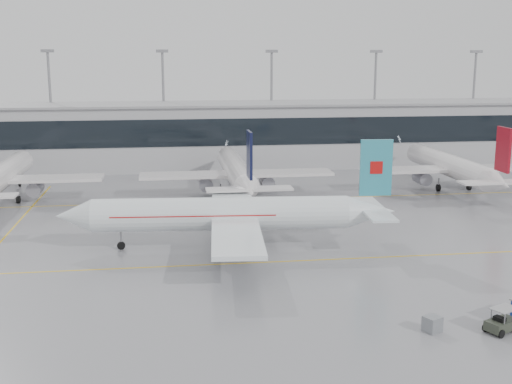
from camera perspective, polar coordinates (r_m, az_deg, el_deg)
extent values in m
plane|color=gray|center=(67.42, 1.41, -6.23)|extent=(320.00, 320.00, 0.00)
cube|color=gold|center=(67.42, 1.41, -6.23)|extent=(120.00, 0.25, 0.01)
cube|color=gold|center=(96.12, -1.48, -0.75)|extent=(120.00, 0.25, 0.01)
cube|color=gold|center=(83.30, -21.24, -3.53)|extent=(0.25, 60.00, 0.01)
cube|color=#A3A3A7|center=(126.56, -3.13, 5.03)|extent=(180.00, 15.00, 12.00)
cube|color=black|center=(118.92, -2.83, 5.32)|extent=(180.00, 0.20, 5.00)
cube|color=gray|center=(125.99, -3.16, 7.83)|extent=(182.00, 16.00, 0.40)
cylinder|color=gray|center=(133.54, -17.75, 7.00)|extent=(0.50, 0.50, 22.00)
cube|color=gray|center=(133.18, -18.05, 11.84)|extent=(2.40, 1.00, 0.60)
cylinder|color=gray|center=(131.62, -8.20, 7.37)|extent=(0.50, 0.50, 22.00)
cube|color=gray|center=(131.26, -8.34, 12.29)|extent=(2.40, 1.00, 0.60)
cylinder|color=gray|center=(133.36, 1.38, 7.54)|extent=(0.50, 0.50, 22.00)
cube|color=gray|center=(133.01, 1.40, 12.40)|extent=(2.40, 1.00, 0.60)
cylinder|color=gray|center=(138.61, 10.47, 7.51)|extent=(0.50, 0.50, 22.00)
cube|color=gray|center=(138.27, 10.65, 12.19)|extent=(2.40, 1.00, 0.60)
cylinder|color=gray|center=(147.00, 18.71, 7.33)|extent=(0.50, 0.50, 22.00)
cube|color=gray|center=(146.68, 19.00, 11.72)|extent=(2.40, 1.00, 0.60)
cylinder|color=white|center=(71.42, -3.14, -1.94)|extent=(28.44, 5.79, 3.70)
cone|color=white|center=(73.11, -15.89, -2.06)|extent=(4.26, 3.99, 3.70)
cone|color=white|center=(73.51, 10.17, -1.72)|extent=(5.86, 4.11, 3.70)
cube|color=white|center=(71.54, -1.94, -2.24)|extent=(7.26, 30.89, 0.45)
cube|color=white|center=(73.49, 10.33, -1.49)|extent=(3.67, 11.94, 0.25)
cube|color=teal|center=(72.62, 10.62, 2.14)|extent=(3.62, 0.62, 6.32)
cylinder|color=gray|center=(67.29, -2.23, -4.47)|extent=(3.75, 2.36, 2.10)
cylinder|color=gray|center=(76.55, -2.41, -2.46)|extent=(3.75, 2.36, 2.10)
cylinder|color=gray|center=(72.87, -11.92, -4.07)|extent=(0.20, 0.20, 1.62)
cylinder|color=black|center=(73.09, -11.89, -4.68)|extent=(0.92, 0.37, 0.90)
cylinder|color=gray|center=(69.63, -1.04, -4.47)|extent=(0.24, 0.24, 1.62)
cylinder|color=black|center=(69.86, -1.03, -5.11)|extent=(1.13, 0.53, 1.10)
cylinder|color=gray|center=(74.64, -1.22, -3.36)|extent=(0.24, 0.24, 1.62)
cylinder|color=black|center=(74.85, -1.22, -3.95)|extent=(1.13, 0.53, 1.10)
cube|color=#B70F0F|center=(72.62, 10.62, 2.17)|extent=(1.43, 0.55, 1.40)
cube|color=#B70F0F|center=(71.41, -5.55, -1.82)|extent=(18.23, 5.07, 0.12)
cylinder|color=silver|center=(102.70, -21.62, 1.39)|extent=(3.59, 27.36, 3.59)
cone|color=silver|center=(117.79, -19.87, 2.76)|extent=(3.59, 4.00, 3.59)
cube|color=silver|center=(101.33, -21.80, 1.02)|extent=(29.64, 5.00, 0.45)
cylinder|color=gray|center=(101.03, -19.03, 0.32)|extent=(2.10, 3.60, 2.10)
cylinder|color=gray|center=(113.37, -20.29, 1.08)|extent=(0.20, 0.20, 1.56)
cylinder|color=black|center=(113.51, -20.26, 0.69)|extent=(0.30, 0.90, 0.90)
cylinder|color=gray|center=(100.15, -20.40, -0.21)|extent=(0.24, 0.24, 1.56)
cylinder|color=black|center=(100.31, -20.37, -0.64)|extent=(0.45, 1.10, 1.10)
cylinder|color=silver|center=(100.27, -1.81, 1.99)|extent=(3.59, 27.36, 3.59)
cone|color=silver|center=(115.68, -2.64, 3.29)|extent=(3.59, 4.00, 3.59)
cone|color=silver|center=(84.18, -0.61, 0.10)|extent=(3.59, 5.60, 3.59)
cube|color=silver|center=(98.87, -1.72, 1.61)|extent=(29.64, 5.00, 0.45)
cube|color=silver|center=(83.93, -0.59, 0.27)|extent=(11.40, 2.80, 0.25)
cube|color=black|center=(82.94, -0.58, 3.33)|extent=(0.35, 3.60, 6.12)
cylinder|color=gray|center=(99.24, -4.50, 0.74)|extent=(2.10, 3.60, 2.10)
cylinder|color=gray|center=(100.25, 0.99, 0.89)|extent=(2.10, 3.60, 2.10)
cylinder|color=gray|center=(111.18, -2.39, 1.61)|extent=(0.20, 0.20, 1.56)
cylinder|color=black|center=(111.32, -2.39, 1.21)|extent=(0.30, 0.90, 0.90)
cylinder|color=gray|center=(98.04, -3.16, 0.28)|extent=(0.24, 0.24, 1.56)
cylinder|color=black|center=(98.20, -3.15, -0.17)|extent=(0.45, 1.10, 1.10)
cylinder|color=gray|center=(98.59, -0.14, 0.36)|extent=(0.24, 0.24, 1.56)
cylinder|color=black|center=(98.75, -0.14, -0.08)|extent=(0.45, 1.10, 1.10)
cylinder|color=silver|center=(109.60, 16.72, 2.33)|extent=(3.59, 27.36, 3.59)
cone|color=silver|center=(123.85, 13.73, 3.53)|extent=(3.59, 4.00, 3.59)
cone|color=silver|center=(95.10, 20.80, 0.68)|extent=(3.59, 5.60, 3.59)
cube|color=silver|center=(108.32, 17.03, 1.99)|extent=(29.64, 5.00, 0.45)
cube|color=silver|center=(94.88, 20.87, 0.83)|extent=(11.40, 2.80, 0.25)
cube|color=maroon|center=(94.01, 21.13, 3.54)|extent=(0.35, 3.60, 6.12)
cylinder|color=gray|center=(107.10, 14.54, 1.21)|extent=(2.10, 3.60, 2.10)
cylinder|color=gray|center=(111.10, 19.13, 1.31)|extent=(2.10, 3.60, 2.10)
cylinder|color=gray|center=(119.66, 14.54, 1.96)|extent=(0.20, 0.20, 1.56)
cylinder|color=black|center=(119.79, 14.52, 1.60)|extent=(0.30, 0.90, 0.90)
cylinder|color=gray|center=(106.71, 15.92, 0.78)|extent=(0.24, 0.24, 1.56)
cylinder|color=black|center=(106.85, 15.90, 0.38)|extent=(0.45, 1.10, 1.10)
cylinder|color=gray|center=(108.90, 18.43, 0.85)|extent=(0.24, 0.24, 1.56)
cylinder|color=black|center=(109.04, 18.40, 0.44)|extent=(0.45, 1.10, 1.10)
cube|color=#2E3329|center=(54.29, 20.99, -10.94)|extent=(2.98, 2.41, 0.76)
cube|color=gray|center=(54.00, 21.23, -9.62)|extent=(2.48, 2.17, 0.07)
cube|color=black|center=(53.86, 20.82, -10.54)|extent=(0.87, 1.02, 0.44)
cylinder|color=gray|center=(53.27, 21.23, -10.51)|extent=(0.09, 0.09, 0.98)
cylinder|color=gray|center=(53.91, 20.19, -10.16)|extent=(0.09, 0.09, 0.98)
cylinder|color=gray|center=(55.09, 21.15, -9.76)|extent=(0.09, 0.09, 0.98)
cylinder|color=black|center=(53.27, 20.97, -11.70)|extent=(0.69, 0.48, 0.66)
cylinder|color=black|center=(54.02, 19.73, -11.27)|extent=(0.69, 0.48, 0.66)
cylinder|color=black|center=(55.52, 20.98, -10.73)|extent=(0.69, 0.48, 0.66)
cylinder|color=black|center=(56.60, 21.68, -10.41)|extent=(0.57, 0.41, 0.54)
cube|color=slate|center=(52.70, 15.40, -11.24)|extent=(1.61, 1.57, 1.23)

